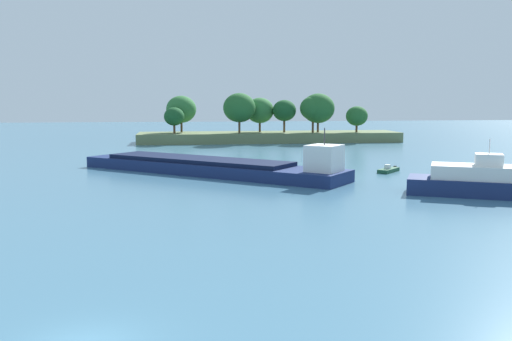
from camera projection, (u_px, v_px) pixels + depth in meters
The scene contains 3 objects.
treeline_island at pixel (268, 123), 115.15m from camera, with size 53.97×10.85×10.09m.
small_motorboat at pixel (389, 170), 68.57m from camera, with size 3.71×3.90×0.95m.
cargo_barge at pixel (212, 166), 66.57m from camera, with size 31.11×27.19×5.95m.
Camera 1 is at (3.81, -19.96, 8.98)m, focal length 39.14 mm.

